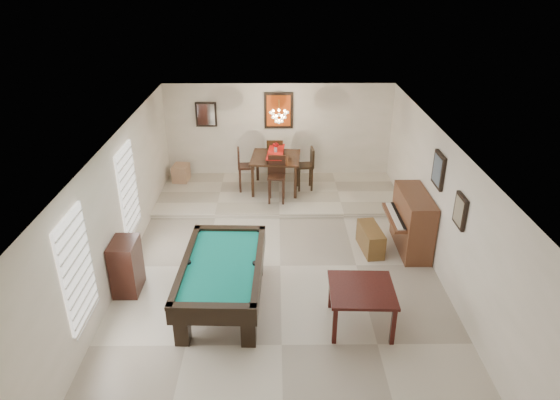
{
  "coord_description": "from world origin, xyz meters",
  "views": [
    {
      "loc": [
        -0.08,
        -8.3,
        5.41
      ],
      "look_at": [
        0.0,
        0.6,
        1.15
      ],
      "focal_mm": 32.0,
      "sensor_mm": 36.0,
      "label": 1
    }
  ],
  "objects_px": {
    "square_table": "(360,307)",
    "dining_chair_north": "(275,158)",
    "piano_bench": "(371,239)",
    "corner_bench": "(181,173)",
    "pool_table": "(223,284)",
    "dining_chair_south": "(277,180)",
    "dining_chair_west": "(246,169)",
    "dining_table": "(276,171)",
    "upright_piano": "(406,222)",
    "flower_vase": "(276,147)",
    "dining_chair_east": "(305,169)",
    "chandelier": "(279,112)",
    "apothecary_chest": "(126,266)"
  },
  "relations": [
    {
      "from": "dining_table",
      "to": "flower_vase",
      "type": "distance_m",
      "value": 0.63
    },
    {
      "from": "pool_table",
      "to": "upright_piano",
      "type": "distance_m",
      "value": 4.03
    },
    {
      "from": "dining_chair_north",
      "to": "chandelier",
      "type": "height_order",
      "value": "chandelier"
    },
    {
      "from": "dining_chair_east",
      "to": "pool_table",
      "type": "bearing_deg",
      "value": -24.21
    },
    {
      "from": "dining_table",
      "to": "flower_vase",
      "type": "height_order",
      "value": "flower_vase"
    },
    {
      "from": "chandelier",
      "to": "square_table",
      "type": "bearing_deg",
      "value": -75.51
    },
    {
      "from": "square_table",
      "to": "flower_vase",
      "type": "relative_size",
      "value": 4.05
    },
    {
      "from": "pool_table",
      "to": "piano_bench",
      "type": "distance_m",
      "value": 3.38
    },
    {
      "from": "corner_bench",
      "to": "square_table",
      "type": "bearing_deg",
      "value": -56.02
    },
    {
      "from": "square_table",
      "to": "dining_chair_north",
      "type": "bearing_deg",
      "value": 103.13
    },
    {
      "from": "upright_piano",
      "to": "dining_chair_north",
      "type": "relative_size",
      "value": 1.31
    },
    {
      "from": "pool_table",
      "to": "dining_chair_east",
      "type": "bearing_deg",
      "value": 72.26
    },
    {
      "from": "piano_bench",
      "to": "corner_bench",
      "type": "height_order",
      "value": "corner_bench"
    },
    {
      "from": "dining_chair_west",
      "to": "dining_chair_east",
      "type": "xyz_separation_m",
      "value": [
        1.49,
        0.05,
        -0.01
      ]
    },
    {
      "from": "square_table",
      "to": "apothecary_chest",
      "type": "relative_size",
      "value": 1.03
    },
    {
      "from": "corner_bench",
      "to": "chandelier",
      "type": "height_order",
      "value": "chandelier"
    },
    {
      "from": "dining_chair_north",
      "to": "corner_bench",
      "type": "bearing_deg",
      "value": 6.11
    },
    {
      "from": "apothecary_chest",
      "to": "dining_chair_south",
      "type": "relative_size",
      "value": 0.89
    },
    {
      "from": "square_table",
      "to": "dining_chair_west",
      "type": "relative_size",
      "value": 0.94
    },
    {
      "from": "upright_piano",
      "to": "apothecary_chest",
      "type": "relative_size",
      "value": 1.48
    },
    {
      "from": "dining_chair_south",
      "to": "dining_chair_west",
      "type": "height_order",
      "value": "dining_chair_south"
    },
    {
      "from": "piano_bench",
      "to": "dining_chair_west",
      "type": "height_order",
      "value": "dining_chair_west"
    },
    {
      "from": "dining_chair_south",
      "to": "dining_chair_west",
      "type": "xyz_separation_m",
      "value": [
        -0.76,
        0.7,
        -0.01
      ]
    },
    {
      "from": "upright_piano",
      "to": "apothecary_chest",
      "type": "bearing_deg",
      "value": -165.05
    },
    {
      "from": "pool_table",
      "to": "flower_vase",
      "type": "xyz_separation_m",
      "value": [
        0.91,
        4.64,
        0.83
      ]
    },
    {
      "from": "upright_piano",
      "to": "square_table",
      "type": "bearing_deg",
      "value": -117.83
    },
    {
      "from": "dining_chair_north",
      "to": "square_table",
      "type": "bearing_deg",
      "value": 106.0
    },
    {
      "from": "dining_chair_south",
      "to": "corner_bench",
      "type": "bearing_deg",
      "value": 156.05
    },
    {
      "from": "piano_bench",
      "to": "dining_chair_east",
      "type": "height_order",
      "value": "dining_chair_east"
    },
    {
      "from": "dining_chair_west",
      "to": "dining_chair_east",
      "type": "distance_m",
      "value": 1.49
    },
    {
      "from": "corner_bench",
      "to": "pool_table",
      "type": "bearing_deg",
      "value": -72.83
    },
    {
      "from": "dining_table",
      "to": "flower_vase",
      "type": "relative_size",
      "value": 4.73
    },
    {
      "from": "upright_piano",
      "to": "dining_chair_south",
      "type": "height_order",
      "value": "dining_chair_south"
    },
    {
      "from": "dining_chair_east",
      "to": "chandelier",
      "type": "xyz_separation_m",
      "value": [
        -0.66,
        -0.25,
        1.53
      ]
    },
    {
      "from": "upright_piano",
      "to": "dining_chair_north",
      "type": "bearing_deg",
      "value": 127.41
    },
    {
      "from": "corner_bench",
      "to": "flower_vase",
      "type": "bearing_deg",
      "value": -12.63
    },
    {
      "from": "square_table",
      "to": "dining_chair_west",
      "type": "xyz_separation_m",
      "value": [
        -2.11,
        5.16,
        0.31
      ]
    },
    {
      "from": "dining_chair_north",
      "to": "dining_table",
      "type": "bearing_deg",
      "value": 93.86
    },
    {
      "from": "square_table",
      "to": "apothecary_chest",
      "type": "xyz_separation_m",
      "value": [
        -4.04,
        1.01,
        0.14
      ]
    },
    {
      "from": "dining_chair_north",
      "to": "chandelier",
      "type": "bearing_deg",
      "value": 98.63
    },
    {
      "from": "upright_piano",
      "to": "piano_bench",
      "type": "bearing_deg",
      "value": -174.45
    },
    {
      "from": "corner_bench",
      "to": "piano_bench",
      "type": "bearing_deg",
      "value": -37.31
    },
    {
      "from": "upright_piano",
      "to": "corner_bench",
      "type": "distance_m",
      "value": 6.16
    },
    {
      "from": "square_table",
      "to": "piano_bench",
      "type": "distance_m",
      "value": 2.43
    },
    {
      "from": "piano_bench",
      "to": "corner_bench",
      "type": "relative_size",
      "value": 1.88
    },
    {
      "from": "flower_vase",
      "to": "dining_chair_south",
      "type": "xyz_separation_m",
      "value": [
        0.02,
        -0.74,
        -0.57
      ]
    },
    {
      "from": "dining_chair_east",
      "to": "chandelier",
      "type": "height_order",
      "value": "chandelier"
    },
    {
      "from": "upright_piano",
      "to": "piano_bench",
      "type": "height_order",
      "value": "upright_piano"
    },
    {
      "from": "dining_chair_south",
      "to": "corner_bench",
      "type": "xyz_separation_m",
      "value": [
        -2.54,
        1.3,
        -0.34
      ]
    },
    {
      "from": "dining_chair_south",
      "to": "dining_chair_north",
      "type": "bearing_deg",
      "value": 94.44
    }
  ]
}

